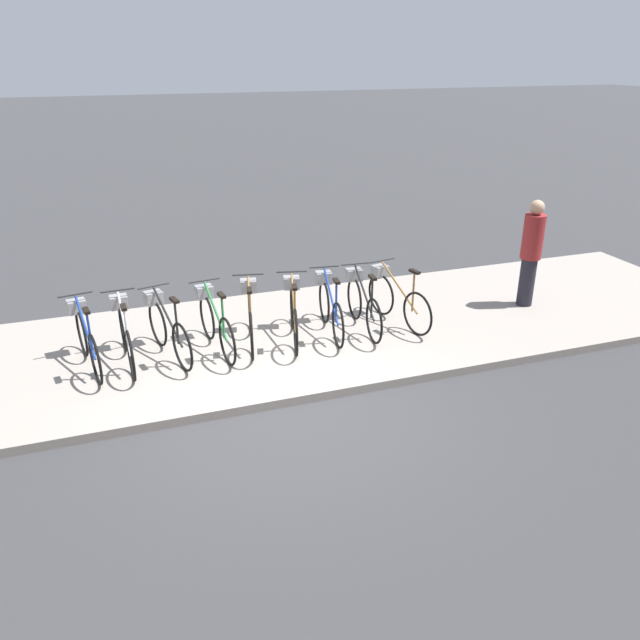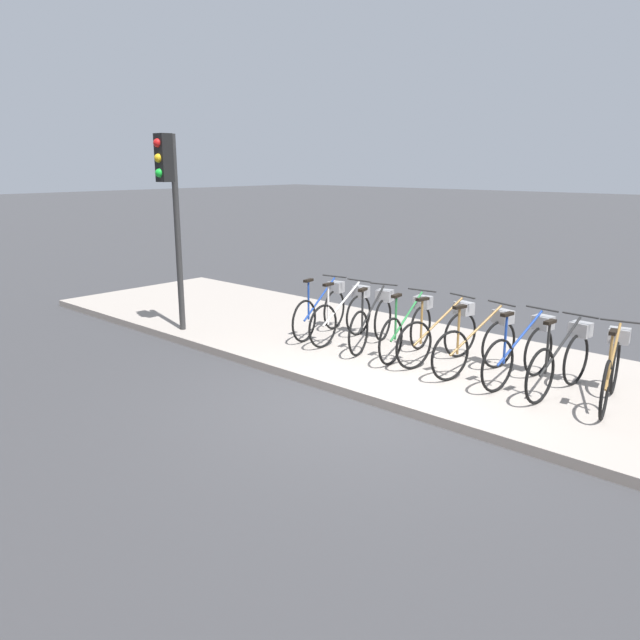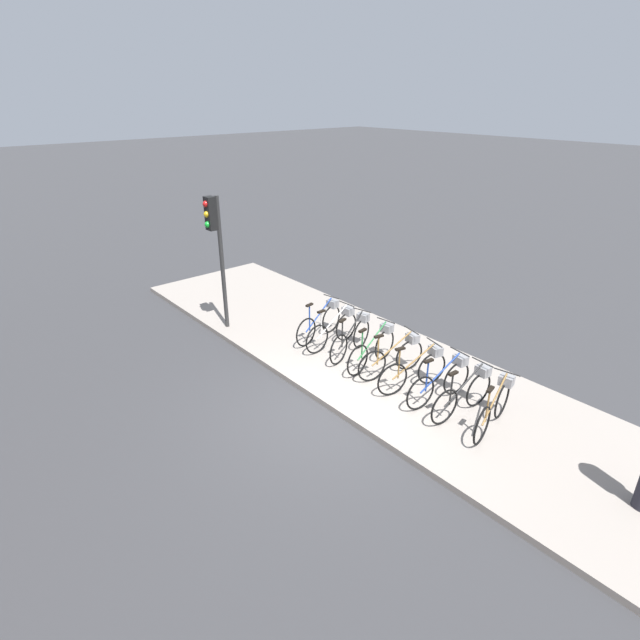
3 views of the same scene
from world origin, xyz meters
name	(u,v)px [view 1 (image 1 of 3)]	position (x,y,z in m)	size (l,w,h in m)	color
ground_plane	(285,407)	(0.00, 0.00, 0.00)	(120.00, 120.00, 0.00)	#38383A
sidewalk	(251,343)	(0.00, 1.84, 0.06)	(16.25, 3.68, 0.12)	#9E9389
parked_bicycle_0	(86,337)	(-2.28, 1.74, 0.56)	(0.48, 1.60, 1.00)	black
parked_bicycle_1	(125,332)	(-1.78, 1.71, 0.56)	(0.46, 1.62, 1.00)	black
parked_bicycle_2	(166,326)	(-1.22, 1.74, 0.56)	(0.56, 1.58, 1.00)	black
parked_bicycle_3	(214,320)	(-0.54, 1.72, 0.56)	(0.46, 1.61, 1.00)	black
parked_bicycle_4	(250,314)	(-0.01, 1.77, 0.56)	(0.50, 1.59, 1.00)	black
parked_bicycle_5	(293,311)	(0.63, 1.69, 0.56)	(0.55, 1.58, 1.00)	black
parked_bicycle_6	(329,305)	(1.21, 1.73, 0.56)	(0.46, 1.61, 1.00)	black
parked_bicycle_7	(362,301)	(1.74, 1.71, 0.56)	(0.46, 1.62, 1.00)	black
parked_bicycle_8	(395,296)	(2.31, 1.73, 0.56)	(0.50, 1.60, 1.00)	black
pedestrian	(531,251)	(4.72, 1.68, 1.07)	(0.34, 0.34, 1.79)	#23232D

